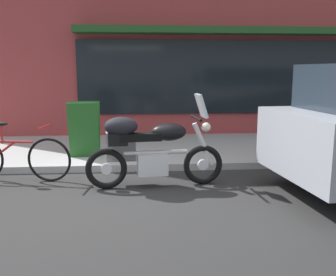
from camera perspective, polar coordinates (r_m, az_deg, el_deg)
name	(u,v)px	position (r m, az deg, el deg)	size (l,w,h in m)	color
ground_plane	(108,197)	(5.28, -9.19, -8.87)	(80.00, 80.00, 0.00)	#2A2A2A
touring_motorcycle	(146,147)	(5.55, -3.34, -1.44)	(2.06, 0.62, 1.38)	black
parked_bicycle	(15,157)	(6.33, -22.26, -2.74)	(1.76, 0.48, 0.94)	black
sandwich_board_sign	(84,129)	(7.12, -12.62, 1.28)	(0.55, 0.43, 1.03)	#1E511E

